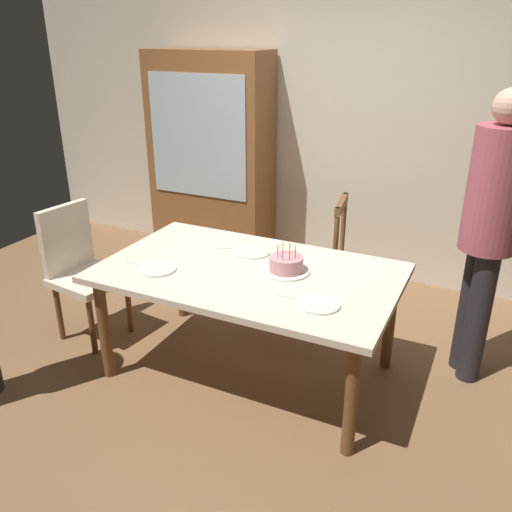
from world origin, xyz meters
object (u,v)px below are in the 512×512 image
Objects in this scene: birthday_cake at (286,265)px; plate_far_side at (253,253)px; plate_near_guest at (319,305)px; person_guest at (490,224)px; dining_table at (249,281)px; chair_upholstered at (80,265)px; chair_spindle_back at (315,261)px; plate_near_celebrant at (158,269)px; china_cabinet at (211,160)px.

plate_far_side is at bearing 150.57° from birthday_cake.
plate_near_guest is 0.12× the size of person_guest.
chair_upholstered is (-1.28, -0.08, -0.11)m from dining_table.
chair_spindle_back is 1.69m from chair_upholstered.
birthday_cake is at bearing -153.26° from person_guest.
chair_upholstered is at bearing 168.39° from plate_near_celebrant.
plate_near_celebrant is 1.00× the size of plate_near_guest.
plate_near_celebrant is at bearing -154.50° from person_guest.
person_guest reaches higher than dining_table.
birthday_cake is 1.20m from person_guest.
dining_table is 1.00× the size of person_guest.
plate_near_guest is at bearing -46.83° from china_cabinet.
plate_near_celebrant is at bearing -153.84° from dining_table.
dining_table is at bearing -162.56° from birthday_cake.
plate_near_guest is 1.83m from chair_upholstered.
plate_near_guest is 0.12× the size of china_cabinet.
person_guest is (1.26, 0.60, 0.37)m from dining_table.
chair_spindle_back is 1.54m from china_cabinet.
person_guest is at bearing 25.50° from plate_near_celebrant.
china_cabinet is at bearing 133.17° from plate_near_guest.
plate_near_guest is at bearing -24.24° from dining_table.
plate_near_guest is 2.48m from china_cabinet.
dining_table is 6.35× the size of birthday_cake.
birthday_cake reaches higher than plate_near_celebrant.
chair_upholstered is (-1.81, 0.16, -0.19)m from plate_near_guest.
dining_table is 0.89m from chair_spindle_back.
chair_spindle_back reaches higher than birthday_cake.
birthday_cake is at bearing -47.41° from china_cabinet.
plate_far_side is 0.71m from chair_spindle_back.
chair_spindle_back is at bearing 81.62° from dining_table.
plate_near_celebrant is 0.83m from chair_upholstered.
plate_near_guest is at bearing -131.14° from person_guest.
china_cabinet is (-1.69, 1.80, 0.23)m from plate_near_guest.
china_cabinet reaches higher than plate_near_celebrant.
chair_spindle_back is (0.22, 0.62, -0.27)m from plate_far_side.
chair_spindle_back is 0.54× the size of person_guest.
chair_upholstered is at bearing -174.42° from birthday_cake.
china_cabinet is (-1.06, 1.32, 0.23)m from plate_far_side.
plate_far_side is 1.00× the size of plate_near_guest.
plate_near_guest is 1.15m from person_guest.
plate_far_side is at bearing 142.34° from plate_near_guest.
plate_far_side is 0.12× the size of person_guest.
dining_table is 0.55m from plate_near_celebrant.
chair_spindle_back is at bearing 60.74° from plate_near_celebrant.
plate_far_side reaches higher than dining_table.
dining_table is at bearing 26.16° from plate_near_celebrant.
plate_near_celebrant is (-0.71, -0.31, -0.04)m from birthday_cake.
china_cabinet is (0.13, 1.64, 0.42)m from chair_upholstered.
chair_spindle_back is 1.00× the size of chair_upholstered.
chair_upholstered reaches higher than dining_table.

